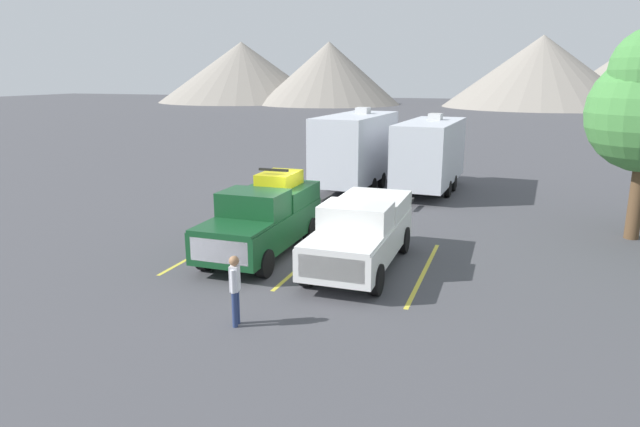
# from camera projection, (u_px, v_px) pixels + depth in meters

# --- Properties ---
(ground_plane) EXTENTS (240.00, 240.00, 0.00)m
(ground_plane) POSITION_uv_depth(u_px,v_px,m) (316.00, 253.00, 17.55)
(ground_plane) COLOR #47474C
(pickup_truck_a) EXTENTS (2.16, 5.41, 2.55)m
(pickup_truck_a) POSITION_uv_depth(u_px,v_px,m) (264.00, 217.00, 17.38)
(pickup_truck_a) COLOR #144723
(pickup_truck_a) RESTS_ON ground
(pickup_truck_b) EXTENTS (2.15, 5.47, 2.01)m
(pickup_truck_b) POSITION_uv_depth(u_px,v_px,m) (362.00, 231.00, 16.13)
(pickup_truck_b) COLOR white
(pickup_truck_b) RESTS_ON ground
(lot_stripe_a) EXTENTS (0.12, 5.50, 0.01)m
(lot_stripe_a) POSITION_uv_depth(u_px,v_px,m) (209.00, 248.00, 18.09)
(lot_stripe_a) COLOR gold
(lot_stripe_a) RESTS_ON ground
(lot_stripe_b) EXTENTS (0.12, 5.50, 0.01)m
(lot_stripe_b) POSITION_uv_depth(u_px,v_px,m) (309.00, 259.00, 16.97)
(lot_stripe_b) COLOR gold
(lot_stripe_b) RESTS_ON ground
(lot_stripe_c) EXTENTS (0.12, 5.50, 0.01)m
(lot_stripe_c) POSITION_uv_depth(u_px,v_px,m) (424.00, 272.00, 15.85)
(lot_stripe_c) COLOR gold
(lot_stripe_c) RESTS_ON ground
(camper_trailer_a) EXTENTS (2.76, 7.77, 3.90)m
(camper_trailer_a) POSITION_uv_depth(u_px,v_px,m) (356.00, 147.00, 26.94)
(camper_trailer_a) COLOR silver
(camper_trailer_a) RESTS_ON ground
(camper_trailer_b) EXTENTS (2.65, 7.56, 3.66)m
(camper_trailer_b) POSITION_uv_depth(u_px,v_px,m) (430.00, 152.00, 26.19)
(camper_trailer_b) COLOR silver
(camper_trailer_b) RESTS_ON ground
(person_a) EXTENTS (0.23, 0.36, 1.64)m
(person_a) POSITION_uv_depth(u_px,v_px,m) (235.00, 286.00, 12.27)
(person_a) COLOR navy
(person_a) RESTS_ON ground
(mountain_ridge) EXTENTS (129.59, 39.70, 13.55)m
(mountain_ridge) POSITION_uv_depth(u_px,v_px,m) (498.00, 71.00, 99.45)
(mountain_ridge) COLOR gray
(mountain_ridge) RESTS_ON ground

